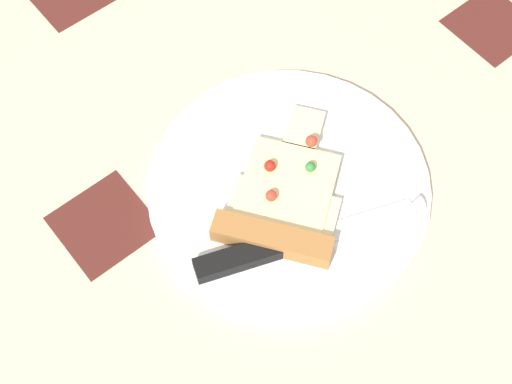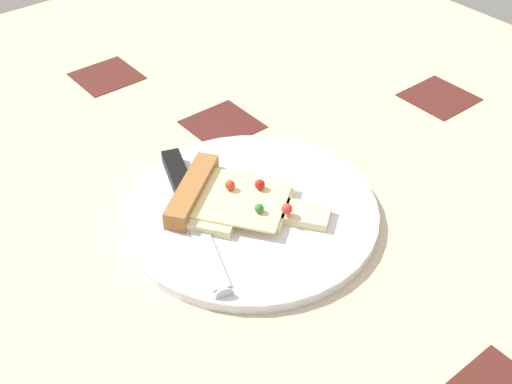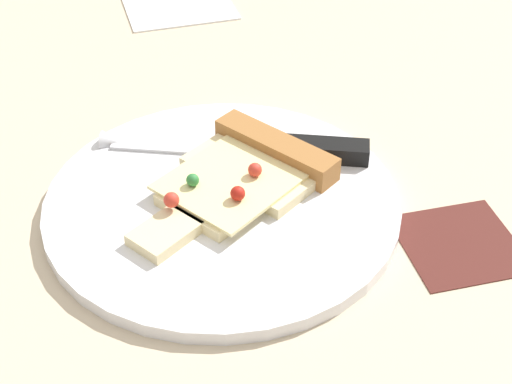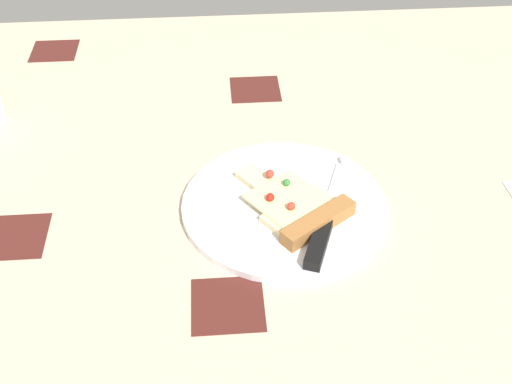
{
  "view_description": "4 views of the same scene",
  "coord_description": "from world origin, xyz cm",
  "px_view_note": "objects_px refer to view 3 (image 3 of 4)",
  "views": [
    {
      "loc": [
        -23.15,
        -25.51,
        68.47
      ],
      "look_at": [
        -0.88,
        1.83,
        2.95
      ],
      "focal_mm": 52.18,
      "sensor_mm": 36.0,
      "label": 1
    },
    {
      "loc": [
        48.2,
        -34.84,
        51.22
      ],
      "look_at": [
        3.1,
        1.84,
        3.33
      ],
      "focal_mm": 46.78,
      "sensor_mm": 36.0,
      "label": 2
    },
    {
      "loc": [
        12.18,
        49.27,
        40.7
      ],
      "look_at": [
        0.55,
        3.03,
        2.78
      ],
      "focal_mm": 53.49,
      "sensor_mm": 36.0,
      "label": 3
    },
    {
      "loc": [
        -66.31,
        10.51,
        62.08
      ],
      "look_at": [
        4.52,
        5.05,
        2.11
      ],
      "focal_mm": 45.33,
      "sensor_mm": 36.0,
      "label": 4
    }
  ],
  "objects_px": {
    "plate": "(222,203)",
    "knife": "(260,148)",
    "napkin": "(181,2)",
    "pizza_slice": "(242,176)"
  },
  "relations": [
    {
      "from": "pizza_slice",
      "to": "knife",
      "type": "distance_m",
      "value": 0.05
    },
    {
      "from": "plate",
      "to": "knife",
      "type": "relative_size",
      "value": 1.27
    },
    {
      "from": "napkin",
      "to": "pizza_slice",
      "type": "bearing_deg",
      "value": 88.05
    },
    {
      "from": "pizza_slice",
      "to": "knife",
      "type": "bearing_deg",
      "value": -68.79
    },
    {
      "from": "knife",
      "to": "napkin",
      "type": "relative_size",
      "value": 1.78
    },
    {
      "from": "plate",
      "to": "knife",
      "type": "height_order",
      "value": "knife"
    },
    {
      "from": "knife",
      "to": "napkin",
      "type": "xyz_separation_m",
      "value": [
        0.01,
        -0.35,
        -0.02
      ]
    },
    {
      "from": "plate",
      "to": "knife",
      "type": "xyz_separation_m",
      "value": [
        -0.05,
        -0.05,
        0.01
      ]
    },
    {
      "from": "pizza_slice",
      "to": "knife",
      "type": "relative_size",
      "value": 0.81
    },
    {
      "from": "knife",
      "to": "napkin",
      "type": "bearing_deg",
      "value": 22.55
    }
  ]
}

